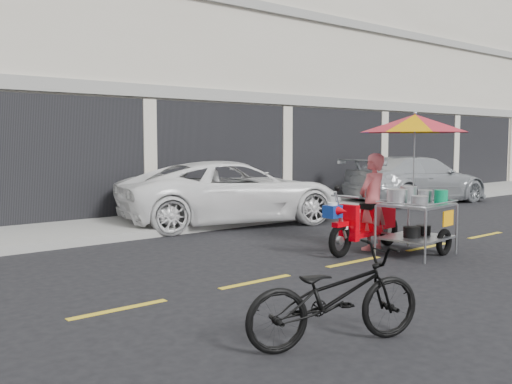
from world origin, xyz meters
TOP-DOWN VIEW (x-y plane):
  - ground at (0.00, 0.00)m, footprint 90.00×90.00m
  - sidewalk at (0.00, 5.50)m, footprint 45.00×3.00m
  - shophouse_block at (2.82, 10.59)m, footprint 36.00×8.11m
  - centerline at (0.00, 0.00)m, footprint 42.00×0.10m
  - white_pickup at (1.10, 4.60)m, footprint 5.63×3.58m
  - silver_pickup at (8.11, 4.49)m, footprint 5.16×2.59m
  - near_bicycle at (-2.95, -2.31)m, footprint 1.88×1.14m
  - food_vendor_rig at (1.17, 0.04)m, footprint 2.54×2.03m

SIDE VIEW (x-z plane):
  - ground at x=0.00m, z-range 0.00..0.00m
  - centerline at x=0.00m, z-range 0.00..0.01m
  - sidewalk at x=0.00m, z-range 0.00..0.15m
  - near_bicycle at x=-2.95m, z-range 0.00..0.93m
  - silver_pickup at x=8.11m, z-range 0.00..1.44m
  - white_pickup at x=1.10m, z-range 0.00..1.45m
  - food_vendor_rig at x=1.17m, z-range 0.31..2.71m
  - shophouse_block at x=2.82m, z-range -0.96..9.44m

